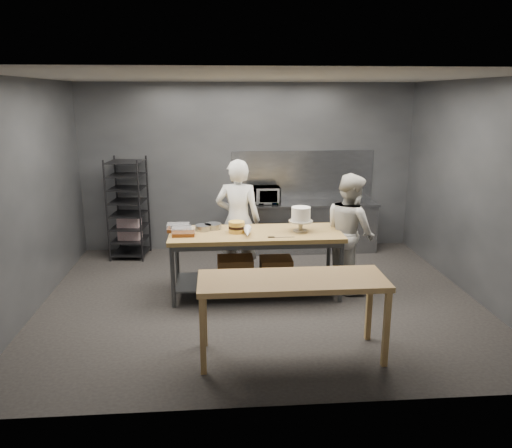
{
  "coord_description": "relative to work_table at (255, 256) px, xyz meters",
  "views": [
    {
      "loc": [
        -0.58,
        -6.5,
        2.78
      ],
      "look_at": [
        -0.05,
        0.15,
        1.05
      ],
      "focal_mm": 35.0,
      "sensor_mm": 36.0,
      "label": 1
    }
  ],
  "objects": [
    {
      "name": "piping_bag",
      "position": [
        -0.11,
        -0.21,
        0.41
      ],
      "size": [
        0.14,
        0.39,
        0.12
      ],
      "primitive_type": "cone",
      "rotation": [
        1.57,
        0.0,
        -0.06
      ],
      "color": "white",
      "rests_on": "work_table"
    },
    {
      "name": "cake_pans",
      "position": [
        -0.81,
        0.17,
        0.39
      ],
      "size": [
        0.72,
        0.37,
        0.07
      ],
      "color": "gray",
      "rests_on": "work_table"
    },
    {
      "name": "splashback_panel",
      "position": [
        1.06,
        2.28,
        0.78
      ],
      "size": [
        2.6,
        0.02,
        0.9
      ],
      "primitive_type": "cube",
      "color": "slate",
      "rests_on": "back_counter"
    },
    {
      "name": "ground",
      "position": [
        0.06,
        -0.2,
        -0.57
      ],
      "size": [
        6.0,
        6.0,
        0.0
      ],
      "primitive_type": "plane",
      "color": "black",
      "rests_on": "ground"
    },
    {
      "name": "frosted_cake_stand",
      "position": [
        0.65,
        -0.01,
        0.57
      ],
      "size": [
        0.34,
        0.34,
        0.35
      ],
      "color": "#B0A68C",
      "rests_on": "work_table"
    },
    {
      "name": "speed_rack",
      "position": [
        -2.06,
        1.9,
        0.28
      ],
      "size": [
        0.66,
        0.71,
        1.75
      ],
      "color": "black",
      "rests_on": "ground"
    },
    {
      "name": "chef_behind",
      "position": [
        -0.2,
        0.64,
        0.36
      ],
      "size": [
        0.75,
        0.57,
        1.87
      ],
      "primitive_type": "imported",
      "rotation": [
        0.0,
        0.0,
        2.95
      ],
      "color": "white",
      "rests_on": "ground"
    },
    {
      "name": "work_table",
      "position": [
        0.0,
        0.0,
        0.0
      ],
      "size": [
        2.4,
        0.9,
        0.92
      ],
      "color": "olive",
      "rests_on": "ground"
    },
    {
      "name": "near_counter",
      "position": [
        0.27,
        -1.78,
        0.24
      ],
      "size": [
        2.0,
        0.7,
        0.9
      ],
      "color": "olive",
      "rests_on": "ground"
    },
    {
      "name": "pastry_clamshells",
      "position": [
        -1.02,
        0.01,
        0.4
      ],
      "size": [
        0.4,
        0.44,
        0.11
      ],
      "color": "brown",
      "rests_on": "work_table"
    },
    {
      "name": "back_wall",
      "position": [
        0.06,
        2.3,
        0.93
      ],
      "size": [
        6.0,
        0.04,
        3.0
      ],
      "primitive_type": "cube",
      "color": "#4C4F54",
      "rests_on": "ground"
    },
    {
      "name": "offset_spatula",
      "position": [
        0.29,
        -0.29,
        0.35
      ],
      "size": [
        0.36,
        0.02,
        0.02
      ],
      "color": "slate",
      "rests_on": "work_table"
    },
    {
      "name": "chef_right",
      "position": [
        1.4,
        0.13,
        0.28
      ],
      "size": [
        0.87,
        0.99,
        1.71
      ],
      "primitive_type": "imported",
      "rotation": [
        0.0,
        0.0,
        1.88
      ],
      "color": "silver",
      "rests_on": "ground"
    },
    {
      "name": "back_counter",
      "position": [
        1.06,
        1.98,
        -0.12
      ],
      "size": [
        2.6,
        0.6,
        0.9
      ],
      "color": "slate",
      "rests_on": "ground"
    },
    {
      "name": "layer_cake",
      "position": [
        -0.25,
        -0.0,
        0.43
      ],
      "size": [
        0.22,
        0.22,
        0.16
      ],
      "color": "#F3C34D",
      "rests_on": "work_table"
    },
    {
      "name": "microwave",
      "position": [
        0.33,
        1.98,
        0.48
      ],
      "size": [
        0.54,
        0.37,
        0.3
      ],
      "primitive_type": "imported",
      "color": "black",
      "rests_on": "back_counter"
    }
  ]
}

